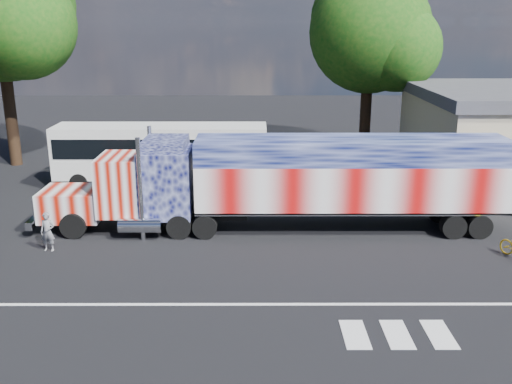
{
  "coord_description": "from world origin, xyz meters",
  "views": [
    {
      "loc": [
        -0.05,
        -19.15,
        8.54
      ],
      "look_at": [
        0.0,
        3.0,
        1.9
      ],
      "focal_mm": 40.0,
      "sensor_mm": 36.0,
      "label": 1
    }
  ],
  "objects_px": {
    "woman": "(48,232)",
    "tree_ne_a": "(372,33)",
    "coach_bus": "(162,155)",
    "semi_truck": "(292,180)"
  },
  "relations": [
    {
      "from": "woman",
      "to": "tree_ne_a",
      "type": "xyz_separation_m",
      "value": [
        15.22,
        15.78,
        7.08
      ]
    },
    {
      "from": "woman",
      "to": "tree_ne_a",
      "type": "relative_size",
      "value": 0.13
    },
    {
      "from": "coach_bus",
      "to": "woman",
      "type": "distance_m",
      "value": 9.79
    },
    {
      "from": "tree_ne_a",
      "to": "coach_bus",
      "type": "bearing_deg",
      "value": -152.0
    },
    {
      "from": "semi_truck",
      "to": "coach_bus",
      "type": "height_order",
      "value": "semi_truck"
    },
    {
      "from": "semi_truck",
      "to": "woman",
      "type": "relative_size",
      "value": 12.8
    },
    {
      "from": "woman",
      "to": "tree_ne_a",
      "type": "bearing_deg",
      "value": 52.97
    },
    {
      "from": "semi_truck",
      "to": "tree_ne_a",
      "type": "relative_size",
      "value": 1.7
    },
    {
      "from": "semi_truck",
      "to": "coach_bus",
      "type": "bearing_deg",
      "value": 133.61
    },
    {
      "from": "coach_bus",
      "to": "tree_ne_a",
      "type": "xyz_separation_m",
      "value": [
        12.23,
        6.5,
        6.16
      ]
    }
  ]
}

